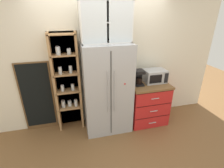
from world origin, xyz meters
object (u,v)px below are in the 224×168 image
Objects in this scene: coffee_maker at (139,77)px; chalkboard_menu at (38,97)px; bottle_amber at (148,78)px; mug_cream at (150,82)px; bottle_cobalt at (147,77)px; refrigerator at (107,89)px; microwave at (155,76)px.

coffee_maker is 2.00m from chalkboard_menu.
mug_cream is at bearing -88.80° from bottle_amber.
coffee_maker is at bearing -158.85° from bottle_cobalt.
refrigerator is 0.88m from mug_cream.
bottle_cobalt is 0.17× the size of chalkboard_menu.
coffee_maker is 0.22× the size of chalkboard_menu.
bottle_amber is 1.03× the size of bottle_cobalt.
bottle_amber is 0.18× the size of chalkboard_menu.
bottle_amber is at bearing 91.20° from mug_cream.
refrigerator is at bearing -176.72° from bottle_amber.
microwave is 1.76× the size of bottle_amber.
mug_cream is (-0.15, -0.09, -0.08)m from microwave.
bottle_cobalt is (0.23, 0.09, -0.05)m from coffee_maker.
microwave is 4.05× the size of mug_cream.
microwave is at bearing 6.41° from coffee_maker.
mug_cream is at bearing -2.62° from refrigerator.
coffee_maker is 0.24m from bottle_amber.
chalkboard_menu is (-2.19, 0.33, -0.22)m from mug_cream.
chalkboard_menu reaches higher than coffee_maker.
refrigerator is 0.67m from coffee_maker.
microwave is at bearing -5.96° from chalkboard_menu.
coffee_maker is 0.26m from mug_cream.
microwave is 1.42× the size of coffee_maker.
microwave is at bearing 0.45° from bottle_amber.
microwave is 1.81× the size of bottle_cobalt.
refrigerator reaches higher than chalkboard_menu.
chalkboard_menu reaches higher than microwave.
coffee_maker is 0.25m from bottle_cobalt.
refrigerator is 15.99× the size of mug_cream.
refrigerator is 7.13× the size of bottle_cobalt.
chalkboard_menu is at bearing 174.83° from bottle_cobalt.
coffee_maker reaches higher than mug_cream.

